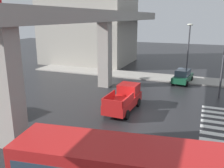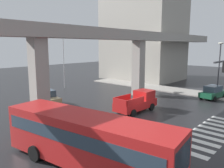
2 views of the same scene
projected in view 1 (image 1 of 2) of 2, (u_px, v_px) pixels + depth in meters
name	position (u px, v px, depth m)	size (l,w,h in m)	color
ground_plane	(140.00, 117.00, 20.33)	(120.00, 120.00, 0.00)	#232326
crosswalk_stripes	(220.00, 128.00, 18.18)	(9.35, 2.80, 0.01)	silver
elevated_overpass	(70.00, 23.00, 20.54)	(59.06, 2.20, 8.72)	#9E9991
sidewalk_east	(152.00, 77.00, 33.55)	(4.00, 36.00, 0.15)	#9E9991
pickup_truck	(124.00, 99.00, 21.66)	(5.16, 2.21, 2.08)	red
sedan_dark_green	(183.00, 76.00, 30.43)	(4.50, 2.39, 1.72)	#14472D
street_lamp_near_corner	(188.00, 46.00, 29.70)	(0.44, 0.70, 7.24)	#38383D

